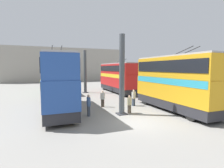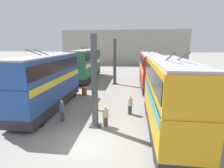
# 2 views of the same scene
# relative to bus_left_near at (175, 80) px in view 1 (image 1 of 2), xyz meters

# --- Properties ---
(ground_plane) EXTENTS (240.00, 240.00, 0.00)m
(ground_plane) POSITION_rel_bus_left_near_xyz_m (-1.97, 5.15, -2.91)
(ground_plane) COLOR gray
(depot_back_wall) EXTENTS (0.50, 36.00, 9.86)m
(depot_back_wall) POSITION_rel_bus_left_near_xyz_m (39.12, 5.15, 2.02)
(depot_back_wall) COLOR gray
(depot_back_wall) RESTS_ON ground_plane
(support_column_near) EXTENTS (0.84, 0.84, 6.81)m
(support_column_near) POSITION_rel_bus_left_near_xyz_m (0.54, 5.15, 0.37)
(support_column_near) COLOR #42474C
(support_column_near) RESTS_ON ground_plane
(support_column_far) EXTENTS (0.84, 0.84, 6.81)m
(support_column_far) POSITION_rel_bus_left_near_xyz_m (14.82, 5.15, 0.37)
(support_column_far) COLOR #42474C
(support_column_far) RESTS_ON ground_plane
(bus_left_near) EXTENTS (9.47, 2.54, 5.74)m
(bus_left_near) POSITION_rel_bus_left_near_xyz_m (0.00, 0.00, 0.00)
(bus_left_near) COLOR black
(bus_left_near) RESTS_ON ground_plane
(bus_left_far) EXTENTS (10.87, 2.54, 5.40)m
(bus_left_far) POSITION_rel_bus_left_near_xyz_m (13.50, -0.00, -0.19)
(bus_left_far) COLOR black
(bus_left_far) RESTS_ON ground_plane
(bus_right_mid) EXTENTS (10.56, 2.54, 5.73)m
(bus_right_mid) POSITION_rel_bus_left_near_xyz_m (3.74, 10.30, -0.00)
(bus_right_mid) COLOR black
(bus_right_mid) RESTS_ON ground_plane
(bus_right_far) EXTENTS (11.37, 2.54, 5.74)m
(bus_right_far) POSITION_rel_bus_left_near_xyz_m (18.00, 10.30, 0.01)
(bus_right_far) COLOR black
(bus_right_far) RESTS_ON ground_plane
(person_aisle_foreground) EXTENTS (0.44, 0.48, 1.59)m
(person_aisle_foreground) POSITION_rel_bus_left_near_xyz_m (0.60, 4.38, -2.08)
(person_aisle_foreground) COLOR #473D33
(person_aisle_foreground) RESTS_ON ground_plane
(person_by_right_row) EXTENTS (0.43, 0.26, 1.81)m
(person_by_right_row) POSITION_rel_bus_left_near_xyz_m (1.02, 7.95, -1.95)
(person_by_right_row) COLOR #384251
(person_by_right_row) RESTS_ON ground_plane
(person_by_left_row) EXTENTS (0.40, 0.48, 1.72)m
(person_by_left_row) POSITION_rel_bus_left_near_xyz_m (3.16, 2.59, -2.00)
(person_by_left_row) COLOR #384251
(person_by_left_row) RESTS_ON ground_plane
(person_aisle_midway) EXTENTS (0.44, 0.48, 1.70)m
(person_aisle_midway) POSITION_rel_bus_left_near_xyz_m (3.83, 5.81, -2.01)
(person_aisle_midway) COLOR #473D33
(person_aisle_midway) RESTS_ON ground_plane
(oil_drum) EXTENTS (0.62, 0.62, 0.94)m
(oil_drum) POSITION_rel_bus_left_near_xyz_m (8.45, 8.22, -2.44)
(oil_drum) COLOR #933828
(oil_drum) RESTS_ON ground_plane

